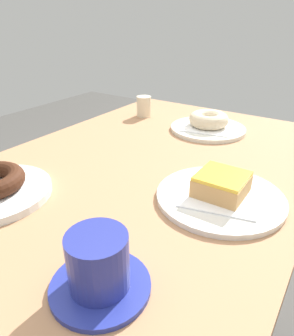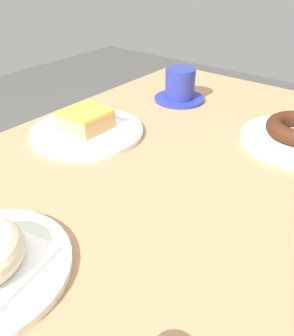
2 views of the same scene
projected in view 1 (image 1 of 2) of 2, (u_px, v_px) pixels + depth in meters
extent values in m
cube|color=#A57551|center=(138.00, 180.00, 0.68)|extent=(1.08, 0.68, 0.05)
cylinder|color=#A26D5E|center=(154.00, 202.00, 1.30)|extent=(0.07, 0.07, 0.72)
cylinder|color=#A26D5E|center=(271.00, 245.00, 1.07)|extent=(0.07, 0.07, 0.72)
cylinder|color=silver|center=(220.00, 197.00, 0.56)|extent=(0.23, 0.23, 0.01)
cube|color=white|center=(220.00, 194.00, 0.56)|extent=(0.16, 0.16, 0.00)
cube|color=tan|center=(221.00, 186.00, 0.55)|extent=(0.08, 0.08, 0.03)
cube|color=yellow|center=(223.00, 176.00, 0.54)|extent=(0.08, 0.08, 0.01)
cylinder|color=tan|center=(223.00, 175.00, 0.54)|extent=(0.02, 0.02, 0.00)
cylinder|color=silver|center=(208.00, 129.00, 0.90)|extent=(0.21, 0.21, 0.01)
cube|color=white|center=(208.00, 126.00, 0.89)|extent=(0.16, 0.16, 0.00)
torus|color=beige|center=(209.00, 119.00, 0.88)|extent=(0.11, 0.11, 0.04)
cylinder|color=navy|center=(101.00, 286.00, 0.38)|extent=(0.13, 0.13, 0.01)
cylinder|color=navy|center=(98.00, 261.00, 0.36)|extent=(0.07, 0.07, 0.07)
cylinder|color=black|center=(96.00, 239.00, 0.35)|extent=(0.07, 0.07, 0.00)
cylinder|color=beige|center=(144.00, 106.00, 1.01)|extent=(0.05, 0.05, 0.07)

